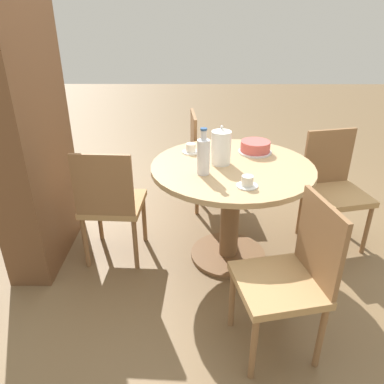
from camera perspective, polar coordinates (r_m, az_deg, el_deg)
name	(u,v)px	position (r m, az deg, el deg)	size (l,w,h in m)	color
ground_plane	(228,256)	(2.92, 5.48, -9.64)	(14.00, 14.00, 0.00)	brown
dining_table	(231,190)	(2.63, 6.00, 0.27)	(1.11, 1.11, 0.75)	brown
chair_a	(334,186)	(3.07, 20.76, 0.83)	(0.50, 0.50, 0.88)	olive
chair_b	(208,158)	(3.42, 2.48, 5.21)	(0.45, 0.45, 0.88)	olive
chair_c	(111,202)	(2.70, -12.27, -1.51)	(0.44, 0.44, 0.88)	olive
chair_d	(290,275)	(2.03, 14.73, -12.20)	(0.50, 0.50, 0.88)	olive
bookshelf	(32,129)	(2.77, -23.16, 8.76)	(0.87, 0.28, 1.97)	brown
coffee_pot	(221,147)	(2.52, 4.45, 6.92)	(0.13, 0.13, 0.27)	white
water_bottle	(203,156)	(2.36, 1.75, 5.55)	(0.08, 0.08, 0.30)	silver
cake_main	(255,147)	(2.78, 9.62, 6.75)	(0.24, 0.24, 0.09)	silver
cup_a	(247,182)	(2.24, 8.42, 1.48)	(0.13, 0.13, 0.07)	silver
cup_b	(191,149)	(2.75, -0.18, 6.59)	(0.13, 0.13, 0.07)	silver
cup_c	(220,145)	(2.83, 4.24, 7.11)	(0.13, 0.13, 0.07)	silver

